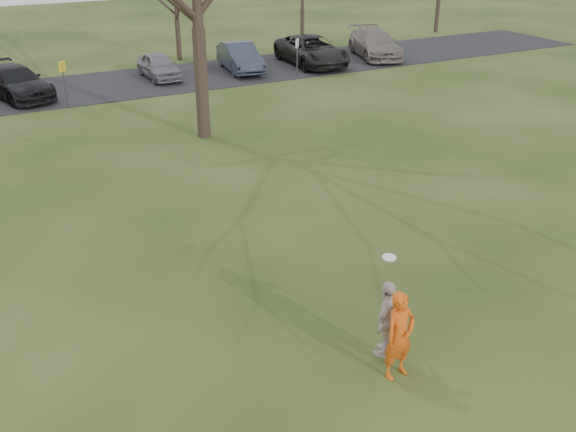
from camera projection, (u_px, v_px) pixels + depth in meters
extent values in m
plane|color=#1E380F|center=(379.00, 357.00, 13.24)|extent=(120.00, 120.00, 0.00)
cube|color=black|center=(97.00, 87.00, 33.24)|extent=(62.00, 6.50, 0.04)
imported|color=#DF5412|center=(400.00, 335.00, 12.35)|extent=(0.72, 0.52, 1.85)
imported|color=black|center=(16.00, 82.00, 31.00)|extent=(3.45, 5.49, 1.48)
imported|color=gray|center=(159.00, 66.00, 34.62)|extent=(1.58, 3.85, 1.31)
imported|color=#2E3446|center=(240.00, 57.00, 36.14)|extent=(2.19, 4.76, 1.51)
imported|color=black|center=(312.00, 50.00, 37.62)|extent=(3.04, 5.96, 1.61)
imported|color=gray|center=(375.00, 44.00, 39.57)|extent=(3.69, 5.86, 1.58)
imported|color=beige|center=(388.00, 318.00, 12.78)|extent=(1.03, 0.88, 1.65)
cylinder|color=white|center=(389.00, 257.00, 12.41)|extent=(0.27, 0.27, 0.06)
cylinder|color=#47474C|center=(65.00, 85.00, 29.58)|extent=(0.06, 0.06, 2.00)
cube|color=yellow|center=(62.00, 66.00, 29.22)|extent=(0.35, 0.35, 0.45)
cylinder|color=#47474C|center=(297.00, 59.00, 34.63)|extent=(0.06, 0.06, 2.00)
cube|color=silver|center=(297.00, 43.00, 34.27)|extent=(0.35, 0.35, 0.45)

